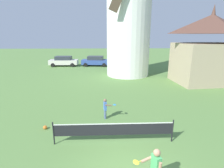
{
  "coord_description": "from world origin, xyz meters",
  "views": [
    {
      "loc": [
        -0.78,
        -5.17,
        4.8
      ],
      "look_at": [
        -0.42,
        3.87,
        2.25
      ],
      "focal_mm": 28.15,
      "sensor_mm": 36.0,
      "label": 1
    }
  ],
  "objects_px": {
    "player_far": "(106,107)",
    "chapel": "(208,51)",
    "windmill": "(129,6)",
    "parked_car_blue": "(96,61)",
    "parked_car_cream": "(64,61)",
    "tennis_net": "(114,129)",
    "player_near": "(155,167)",
    "stray_ball": "(45,127)"
  },
  "relations": [
    {
      "from": "player_near",
      "to": "windmill",
      "type": "bearing_deg",
      "value": 85.72
    },
    {
      "from": "stray_ball",
      "to": "parked_car_cream",
      "type": "distance_m",
      "value": 19.79
    },
    {
      "from": "windmill",
      "to": "player_near",
      "type": "height_order",
      "value": "windmill"
    },
    {
      "from": "player_far",
      "to": "stray_ball",
      "type": "relative_size",
      "value": 6.04
    },
    {
      "from": "tennis_net",
      "to": "player_near",
      "type": "relative_size",
      "value": 3.71
    },
    {
      "from": "player_near",
      "to": "chapel",
      "type": "height_order",
      "value": "chapel"
    },
    {
      "from": "parked_car_blue",
      "to": "parked_car_cream",
      "type": "bearing_deg",
      "value": 179.03
    },
    {
      "from": "player_near",
      "to": "chapel",
      "type": "xyz_separation_m",
      "value": [
        8.81,
        12.89,
        2.45
      ]
    },
    {
      "from": "parked_car_cream",
      "to": "stray_ball",
      "type": "bearing_deg",
      "value": -80.34
    },
    {
      "from": "tennis_net",
      "to": "parked_car_blue",
      "type": "height_order",
      "value": "parked_car_blue"
    },
    {
      "from": "player_far",
      "to": "tennis_net",
      "type": "bearing_deg",
      "value": -81.69
    },
    {
      "from": "parked_car_cream",
      "to": "player_near",
      "type": "bearing_deg",
      "value": -71.07
    },
    {
      "from": "stray_ball",
      "to": "parked_car_cream",
      "type": "bearing_deg",
      "value": 99.66
    },
    {
      "from": "tennis_net",
      "to": "player_near",
      "type": "xyz_separation_m",
      "value": [
        1.16,
        -2.57,
        0.14
      ]
    },
    {
      "from": "player_near",
      "to": "parked_car_cream",
      "type": "bearing_deg",
      "value": 108.93
    },
    {
      "from": "player_near",
      "to": "player_far",
      "type": "distance_m",
      "value": 5.26
    },
    {
      "from": "parked_car_cream",
      "to": "tennis_net",
      "type": "bearing_deg",
      "value": -71.76
    },
    {
      "from": "stray_ball",
      "to": "chapel",
      "type": "relative_size",
      "value": 0.03
    },
    {
      "from": "player_far",
      "to": "parked_car_cream",
      "type": "xyz_separation_m",
      "value": [
        -6.51,
        18.38,
        0.11
      ]
    },
    {
      "from": "player_far",
      "to": "chapel",
      "type": "relative_size",
      "value": 0.16
    },
    {
      "from": "tennis_net",
      "to": "chapel",
      "type": "xyz_separation_m",
      "value": [
        9.96,
        10.32,
        2.59
      ]
    },
    {
      "from": "parked_car_cream",
      "to": "chapel",
      "type": "bearing_deg",
      "value": -32.01
    },
    {
      "from": "player_far",
      "to": "stray_ball",
      "type": "distance_m",
      "value": 3.43
    },
    {
      "from": "tennis_net",
      "to": "stray_ball",
      "type": "distance_m",
      "value": 3.85
    },
    {
      "from": "player_far",
      "to": "parked_car_blue",
      "type": "relative_size",
      "value": 0.28
    },
    {
      "from": "parked_car_cream",
      "to": "chapel",
      "type": "xyz_separation_m",
      "value": [
        16.84,
        -10.53,
        2.47
      ]
    },
    {
      "from": "player_far",
      "to": "parked_car_cream",
      "type": "relative_size",
      "value": 0.28
    },
    {
      "from": "windmill",
      "to": "parked_car_blue",
      "type": "xyz_separation_m",
      "value": [
        -4.28,
        6.51,
        -7.09
      ]
    },
    {
      "from": "windmill",
      "to": "player_far",
      "type": "relative_size",
      "value": 13.24
    },
    {
      "from": "tennis_net",
      "to": "chapel",
      "type": "bearing_deg",
      "value": 46.01
    },
    {
      "from": "tennis_net",
      "to": "parked_car_cream",
      "type": "distance_m",
      "value": 21.95
    },
    {
      "from": "tennis_net",
      "to": "parked_car_blue",
      "type": "xyz_separation_m",
      "value": [
        -1.86,
        20.76,
        0.12
      ]
    },
    {
      "from": "player_far",
      "to": "parked_car_blue",
      "type": "xyz_separation_m",
      "value": [
        -1.5,
        18.29,
        0.11
      ]
    },
    {
      "from": "player_far",
      "to": "chapel",
      "type": "bearing_deg",
      "value": 37.25
    },
    {
      "from": "windmill",
      "to": "parked_car_blue",
      "type": "bearing_deg",
      "value": 123.29
    },
    {
      "from": "chapel",
      "to": "stray_ball",
      "type": "bearing_deg",
      "value": -146.43
    },
    {
      "from": "tennis_net",
      "to": "stray_ball",
      "type": "xyz_separation_m",
      "value": [
        -3.55,
        1.35,
        -0.58
      ]
    },
    {
      "from": "parked_car_cream",
      "to": "parked_car_blue",
      "type": "relative_size",
      "value": 1.0
    },
    {
      "from": "chapel",
      "to": "tennis_net",
      "type": "bearing_deg",
      "value": -133.99
    },
    {
      "from": "windmill",
      "to": "parked_car_cream",
      "type": "height_order",
      "value": "windmill"
    },
    {
      "from": "tennis_net",
      "to": "player_far",
      "type": "height_order",
      "value": "player_far"
    },
    {
      "from": "tennis_net",
      "to": "player_near",
      "type": "bearing_deg",
      "value": -65.7
    }
  ]
}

